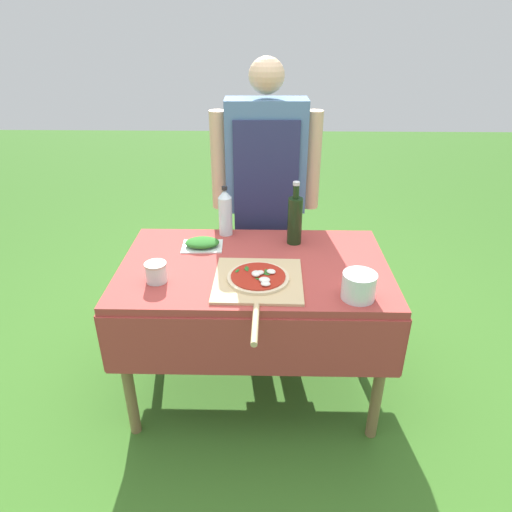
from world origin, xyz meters
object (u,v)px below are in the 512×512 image
herb_container (202,243)px  oil_bottle (295,219)px  mixing_tub (359,286)px  water_bottle (225,212)px  prep_table (254,282)px  sauce_jar (156,273)px  pizza_on_peel (258,281)px  person_cook (266,183)px

herb_container → oil_bottle: bearing=7.3°
oil_bottle → mixing_tub: oil_bottle is taller
water_bottle → mixing_tub: bearing=-45.9°
prep_table → water_bottle: 0.41m
prep_table → mixing_tub: (0.42, -0.27, 0.15)m
water_bottle → herb_container: 0.21m
sauce_jar → mixing_tub: bearing=-7.7°
pizza_on_peel → oil_bottle: 0.44m
sauce_jar → prep_table: bearing=21.4°
prep_table → water_bottle: size_ratio=4.78×
pizza_on_peel → herb_container: bearing=130.5°
oil_bottle → herb_container: size_ratio=1.57×
oil_bottle → water_bottle: bearing=164.6°
person_cook → herb_container: size_ratio=7.77×
prep_table → oil_bottle: 0.37m
oil_bottle → mixing_tub: 0.55m
oil_bottle → prep_table: bearing=-130.6°
pizza_on_peel → sauce_jar: bearing=179.7°
water_bottle → prep_table: bearing=-64.3°
pizza_on_peel → oil_bottle: size_ratio=1.97×
pizza_on_peel → prep_table: bearing=98.1°
person_cook → pizza_on_peel: bearing=86.5°
person_cook → oil_bottle: size_ratio=4.94×
prep_table → herb_container: size_ratio=6.15×
prep_table → oil_bottle: oil_bottle is taller
person_cook → pizza_on_peel: size_ratio=2.51×
prep_table → person_cook: (0.05, 0.56, 0.29)m
mixing_tub → herb_container: bearing=147.0°
prep_table → pizza_on_peel: 0.20m
oil_bottle → sauce_jar: oil_bottle is taller
person_cook → water_bottle: size_ratio=6.04×
sauce_jar → oil_bottle: bearing=32.6°
water_bottle → person_cook: bearing=49.8°
oil_bottle → water_bottle: 0.36m
prep_table → mixing_tub: size_ratio=9.07×
prep_table → person_cook: size_ratio=0.79×
person_cook → herb_container: person_cook is taller
pizza_on_peel → water_bottle: 0.53m
oil_bottle → person_cook: bearing=113.2°
prep_table → mixing_tub: bearing=-33.0°
prep_table → oil_bottle: size_ratio=3.91×
prep_table → oil_bottle: bearing=49.4°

